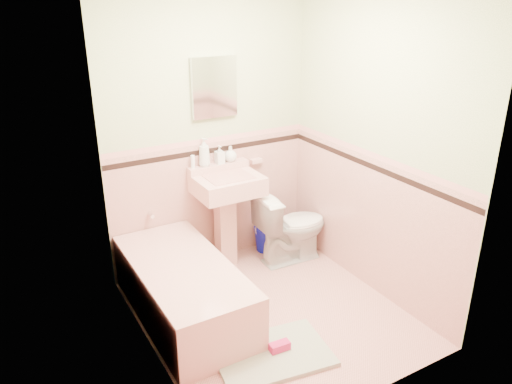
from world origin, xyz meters
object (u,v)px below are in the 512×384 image
soap_bottle_left (204,152)px  bathtub (184,292)px  sink (228,222)px  soap_bottle_mid (220,155)px  medicine_cabinet (214,87)px  bucket (267,238)px  shoe (280,346)px  toilet (291,226)px  soap_bottle_right (230,154)px

soap_bottle_left → bathtub: bearing=-127.5°
bathtub → soap_bottle_left: (0.54, 0.71, 0.91)m
sink → soap_bottle_mid: size_ratio=5.47×
bathtub → medicine_cabinet: (0.68, 0.74, 1.47)m
soap_bottle_left → bucket: bearing=-7.5°
sink → soap_bottle_left: (-0.14, 0.18, 0.66)m
soap_bottle_left → shoe: bearing=-94.8°
medicine_cabinet → bucket: 1.65m
sink → shoe: sink is taller
shoe → soap_bottle_mid: bearing=83.0°
soap_bottle_mid → bucket: (0.47, -0.08, -0.95)m
soap_bottle_mid → shoe: size_ratio=1.11×
bathtub → sink: 0.90m
bathtub → shoe: bathtub is taller
bathtub → bucket: size_ratio=5.81×
medicine_cabinet → toilet: size_ratio=0.75×
sink → bathtub: bearing=-142.1°
medicine_cabinet → soap_bottle_left: 0.59m
soap_bottle_left → bucket: size_ratio=1.02×
bucket → soap_bottle_mid: bearing=170.1°
sink → soap_bottle_mid: bearing=84.1°
toilet → medicine_cabinet: bearing=59.0°
medicine_cabinet → soap_bottle_right: size_ratio=3.60×
bathtub → toilet: toilet is taller
toilet → bucket: size_ratio=2.78×
bathtub → medicine_cabinet: medicine_cabinet is taller
bathtub → soap_bottle_right: size_ratio=10.06×
soap_bottle_left → soap_bottle_mid: soap_bottle_left is taller
toilet → shoe: bearing=145.5°
medicine_cabinet → soap_bottle_left: size_ratio=2.04×
sink → soap_bottle_right: 0.65m
soap_bottle_left → soap_bottle_mid: size_ratio=1.54×
soap_bottle_left → toilet: size_ratio=0.37×
soap_bottle_left → soap_bottle_mid: (0.15, 0.00, -0.05)m
soap_bottle_left → bucket: (0.62, -0.08, -1.00)m
bathtub → medicine_cabinet: 1.78m
bathtub → soap_bottle_left: bearing=52.5°
bathtub → medicine_cabinet: bearing=47.4°
medicine_cabinet → bucket: medicine_cabinet is taller
bathtub → sink: (0.68, 0.53, 0.24)m
bucket → bathtub: bearing=-151.7°
sink → soap_bottle_left: bearing=127.0°
soap_bottle_left → toilet: (0.73, -0.37, -0.77)m
bathtub → toilet: size_ratio=2.09×
bucket → shoe: bucket is taller
soap_bottle_right → toilet: (0.46, -0.37, -0.71)m
soap_bottle_left → toilet: soap_bottle_left is taller
medicine_cabinet → bucket: size_ratio=2.08×
bathtub → bucket: bathtub is taller
bucket → shoe: (-0.75, -1.42, -0.07)m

